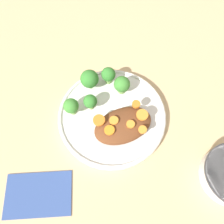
% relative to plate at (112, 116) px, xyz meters
% --- Properties ---
extents(ground_plane, '(4.00, 4.00, 0.00)m').
position_rel_plate_xyz_m(ground_plane, '(0.00, 0.00, -0.01)').
color(ground_plane, tan).
extents(plate, '(0.26, 0.26, 0.02)m').
position_rel_plate_xyz_m(plate, '(0.00, 0.00, 0.00)').
color(plate, silver).
rests_on(plate, ground_plane).
extents(stew_mound, '(0.14, 0.08, 0.03)m').
position_rel_plate_xyz_m(stew_mound, '(-0.01, 0.04, 0.02)').
color(stew_mound, brown).
rests_on(stew_mound, plate).
extents(broccoli_floret_0, '(0.04, 0.04, 0.05)m').
position_rel_plate_xyz_m(broccoli_floret_0, '(-0.03, -0.09, 0.04)').
color(broccoli_floret_0, '#759E51').
rests_on(broccoli_floret_0, plate).
extents(broccoli_floret_1, '(0.03, 0.03, 0.05)m').
position_rel_plate_xyz_m(broccoli_floret_1, '(0.04, -0.04, 0.04)').
color(broccoli_floret_1, '#759E51').
rests_on(broccoli_floret_1, plate).
extents(broccoli_floret_2, '(0.04, 0.04, 0.06)m').
position_rel_plate_xyz_m(broccoli_floret_2, '(0.02, -0.09, 0.04)').
color(broccoli_floret_2, '#759E51').
rests_on(broccoli_floret_2, plate).
extents(broccoli_floret_3, '(0.04, 0.04, 0.05)m').
position_rel_plate_xyz_m(broccoli_floret_3, '(0.08, -0.04, 0.04)').
color(broccoli_floret_3, '#7FA85B').
rests_on(broccoli_floret_3, plate).
extents(broccoli_floret_4, '(0.04, 0.04, 0.05)m').
position_rel_plate_xyz_m(broccoli_floret_4, '(-0.05, -0.05, 0.04)').
color(broccoli_floret_4, '#759E51').
rests_on(broccoli_floret_4, plate).
extents(carrot_slice_0, '(0.02, 0.02, 0.00)m').
position_rel_plate_xyz_m(carrot_slice_0, '(0.03, 0.05, 0.04)').
color(carrot_slice_0, orange).
rests_on(carrot_slice_0, stew_mound).
extents(carrot_slice_1, '(0.02, 0.02, 0.00)m').
position_rel_plate_xyz_m(carrot_slice_1, '(-0.04, 0.07, 0.04)').
color(carrot_slice_1, orange).
rests_on(carrot_slice_1, stew_mound).
extents(carrot_slice_2, '(0.03, 0.03, 0.00)m').
position_rel_plate_xyz_m(carrot_slice_2, '(-0.06, 0.04, 0.04)').
color(carrot_slice_2, orange).
rests_on(carrot_slice_2, stew_mound).
extents(carrot_slice_3, '(0.02, 0.02, 0.01)m').
position_rel_plate_xyz_m(carrot_slice_3, '(-0.05, 0.01, 0.04)').
color(carrot_slice_3, orange).
rests_on(carrot_slice_3, stew_mound).
extents(carrot_slice_4, '(0.02, 0.02, 0.00)m').
position_rel_plate_xyz_m(carrot_slice_4, '(-0.02, 0.05, 0.04)').
color(carrot_slice_4, orange).
rests_on(carrot_slice_4, stew_mound).
extents(carrot_slice_5, '(0.02, 0.02, 0.00)m').
position_rel_plate_xyz_m(carrot_slice_5, '(0.01, 0.03, 0.04)').
color(carrot_slice_5, orange).
rests_on(carrot_slice_5, stew_mound).
extents(carrot_slice_6, '(0.03, 0.03, 0.01)m').
position_rel_plate_xyz_m(carrot_slice_6, '(0.04, 0.02, 0.04)').
color(carrot_slice_6, orange).
rests_on(carrot_slice_6, stew_mound).
extents(napkin, '(0.16, 0.13, 0.01)m').
position_rel_plate_xyz_m(napkin, '(0.21, 0.11, -0.01)').
color(napkin, '#334C8C').
rests_on(napkin, ground_plane).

